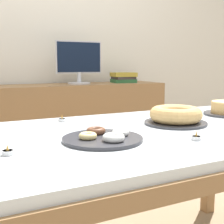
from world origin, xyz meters
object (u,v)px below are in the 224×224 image
Objects in this scene: book_stack at (123,77)px; tealight_left_edge at (196,138)px; tealight_near_front at (62,120)px; tealight_right_edge at (8,152)px; pastry_platter at (103,138)px; cake_golden_bundt at (176,116)px; computer_monitor at (79,63)px.

tealight_left_edge is at bearing -109.79° from book_stack.
tealight_near_front and tealight_right_edge have the same top height.
book_stack reaches higher than tealight_near_front.
pastry_platter reaches higher than tealight_right_edge.
tealight_left_edge is (-0.14, -0.30, -0.03)m from cake_golden_bundt.
pastry_platter is 7.80× the size of tealight_left_edge.
tealight_right_edge is at bearing -129.27° from book_stack.
cake_golden_bundt reaches higher than tealight_left_edge.
book_stack is 1.83m from pastry_platter.
tealight_near_front is at bearing 55.51° from tealight_right_edge.
tealight_right_edge is (-0.69, 0.12, 0.00)m from tealight_left_edge.
tealight_left_edge is (0.33, -0.15, -0.00)m from pastry_platter.
tealight_left_edge is 1.00× the size of tealight_near_front.
tealight_left_edge is 0.71m from tealight_near_front.
cake_golden_bundt is at bearing 17.67° from pastry_platter.
book_stack is (0.45, 0.00, -0.14)m from computer_monitor.
book_stack is at bearing 50.73° from tealight_right_edge.
book_stack is 6.01× the size of tealight_near_front.
tealight_right_edge is (-1.30, -1.59, -0.16)m from book_stack.
pastry_platter reaches higher than tealight_near_front.
book_stack is 6.01× the size of tealight_left_edge.
computer_monitor is at bearing 72.42° from pastry_platter.
tealight_right_edge is at bearing -174.57° from pastry_platter.
tealight_near_front is (-0.96, -1.10, -0.16)m from book_stack.
computer_monitor is 1.38× the size of cake_golden_bundt.
cake_golden_bundt is (-0.03, -1.41, -0.27)m from computer_monitor.
tealight_near_front is at bearing -115.00° from computer_monitor.
pastry_platter is at bearing 5.43° from tealight_right_edge.
tealight_near_front is (-0.34, 0.62, 0.00)m from tealight_left_edge.
pastry_platter is at bearing 154.93° from tealight_left_edge.
book_stack is at bearing 70.21° from tealight_left_edge.
book_stack reaches higher than tealight_right_edge.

